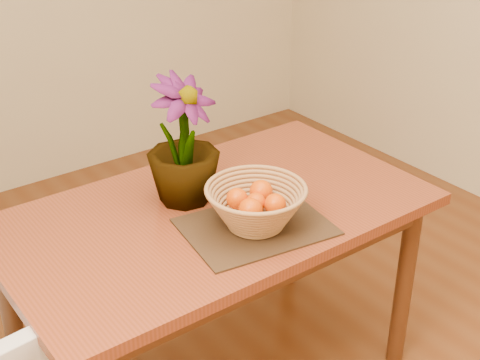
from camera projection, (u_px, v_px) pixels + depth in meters
table at (215, 231)px, 2.22m from camera, size 1.40×0.80×0.75m
placemat at (256, 227)px, 2.07m from camera, size 0.48×0.39×0.01m
wicker_basket at (256, 208)px, 2.04m from camera, size 0.31×0.31×0.13m
orange_pile at (256, 201)px, 2.03m from camera, size 0.17×0.16×0.07m
potted_plant at (183, 141)px, 2.13m from camera, size 0.30×0.30×0.42m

